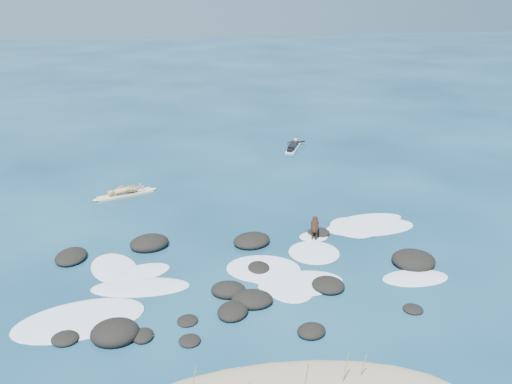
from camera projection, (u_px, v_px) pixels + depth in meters
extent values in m
plane|color=#0A2642|center=(240.00, 257.00, 20.18)|extent=(160.00, 160.00, 0.00)
cylinder|color=olive|center=(363.00, 367.00, 13.76)|extent=(0.14, 0.05, 0.71)
cylinder|color=olive|center=(345.00, 369.00, 13.50)|extent=(0.17, 0.10, 0.94)
cylinder|color=olive|center=(193.00, 383.00, 13.02)|extent=(0.17, 0.10, 0.98)
ellipsoid|color=black|center=(143.00, 336.00, 15.66)|extent=(0.70, 0.80, 0.25)
ellipsoid|color=black|center=(252.00, 299.00, 17.33)|extent=(1.44, 1.25, 0.43)
ellipsoid|color=black|center=(328.00, 285.00, 18.16)|extent=(1.33, 1.37, 0.37)
ellipsoid|color=black|center=(252.00, 241.00, 21.17)|extent=(1.85, 1.76, 0.46)
ellipsoid|color=black|center=(228.00, 290.00, 17.85)|extent=(1.30, 1.19, 0.45)
ellipsoid|color=black|center=(65.00, 338.00, 15.54)|extent=(0.95, 0.94, 0.25)
ellipsoid|color=black|center=(190.00, 341.00, 15.48)|extent=(0.76, 0.77, 0.19)
ellipsoid|color=black|center=(233.00, 311.00, 16.76)|extent=(1.27, 1.37, 0.36)
ellipsoid|color=black|center=(319.00, 233.00, 21.99)|extent=(1.11, 1.13, 0.22)
ellipsoid|color=black|center=(413.00, 260.00, 19.66)|extent=(1.68, 1.64, 0.56)
ellipsoid|color=black|center=(188.00, 321.00, 16.39)|extent=(0.82, 0.85, 0.16)
ellipsoid|color=black|center=(149.00, 243.00, 20.92)|extent=(1.75, 1.60, 0.56)
ellipsoid|color=black|center=(311.00, 331.00, 15.83)|extent=(1.06, 1.01, 0.34)
ellipsoid|color=black|center=(413.00, 309.00, 16.95)|extent=(0.81, 0.83, 0.17)
ellipsoid|color=black|center=(71.00, 257.00, 20.01)|extent=(1.35, 1.58, 0.38)
ellipsoid|color=black|center=(259.00, 268.00, 19.32)|extent=(0.75, 0.94, 0.23)
ellipsoid|color=black|center=(115.00, 333.00, 15.65)|extent=(1.48, 1.38, 0.59)
ellipsoid|color=white|center=(114.00, 268.00, 19.39)|extent=(2.20, 2.75, 0.12)
ellipsoid|color=white|center=(140.00, 287.00, 18.20)|extent=(3.25, 1.47, 0.12)
ellipsoid|color=white|center=(415.00, 278.00, 18.77)|extent=(2.26, 1.17, 0.12)
ellipsoid|color=white|center=(271.00, 274.00, 18.99)|extent=(2.86, 2.28, 0.12)
ellipsoid|color=white|center=(370.00, 227.00, 22.58)|extent=(3.68, 1.82, 0.12)
ellipsoid|color=white|center=(301.00, 284.00, 18.43)|extent=(2.89, 1.77, 0.12)
ellipsoid|color=white|center=(288.00, 285.00, 18.33)|extent=(1.79, 2.39, 0.12)
ellipsoid|color=white|center=(353.00, 227.00, 22.54)|extent=(2.20, 2.44, 0.12)
ellipsoid|color=white|center=(372.00, 219.00, 23.34)|extent=(2.66, 1.22, 0.12)
ellipsoid|color=white|center=(138.00, 273.00, 19.06)|extent=(2.46, 1.81, 0.12)
ellipsoid|color=white|center=(263.00, 269.00, 19.37)|extent=(3.01, 2.63, 0.12)
ellipsoid|color=white|center=(79.00, 320.00, 16.48)|extent=(4.20, 2.97, 0.12)
ellipsoid|color=white|center=(314.00, 253.00, 20.50)|extent=(2.11, 2.18, 0.12)
ellipsoid|color=white|center=(314.00, 237.00, 21.73)|extent=(1.10, 0.90, 0.12)
cube|color=beige|center=(125.00, 194.00, 25.86)|extent=(2.52, 1.42, 0.08)
ellipsoid|color=beige|center=(151.00, 189.00, 26.47)|extent=(0.57, 0.45, 0.09)
ellipsoid|color=beige|center=(98.00, 200.00, 25.26)|extent=(0.57, 0.45, 0.09)
imported|color=tan|center=(124.00, 177.00, 25.56)|extent=(0.58, 0.70, 1.63)
cube|color=white|center=(293.00, 148.00, 32.82)|extent=(1.32, 2.20, 0.08)
ellipsoid|color=white|center=(297.00, 143.00, 33.81)|extent=(0.43, 0.54, 0.08)
cube|color=black|center=(293.00, 146.00, 32.77)|extent=(0.90, 1.38, 0.22)
sphere|color=tan|center=(296.00, 140.00, 33.43)|extent=(0.30, 0.30, 0.23)
cylinder|color=black|center=(291.00, 141.00, 33.67)|extent=(0.55, 0.09, 0.25)
cylinder|color=black|center=(301.00, 142.00, 33.54)|extent=(0.44, 0.46, 0.25)
cube|color=black|center=(291.00, 150.00, 32.11)|extent=(0.53, 0.63, 0.14)
cylinder|color=black|center=(315.00, 226.00, 21.46)|extent=(0.44, 0.65, 0.29)
sphere|color=black|center=(315.00, 223.00, 21.71)|extent=(0.37, 0.37, 0.30)
sphere|color=black|center=(315.00, 229.00, 21.21)|extent=(0.34, 0.34, 0.27)
sphere|color=black|center=(315.00, 219.00, 21.84)|extent=(0.27, 0.27, 0.22)
cone|color=black|center=(315.00, 218.00, 21.96)|extent=(0.15, 0.16, 0.11)
cone|color=black|center=(314.00, 217.00, 21.80)|extent=(0.12, 0.10, 0.11)
cone|color=black|center=(317.00, 217.00, 21.79)|extent=(0.12, 0.10, 0.11)
cylinder|color=black|center=(313.00, 231.00, 21.77)|extent=(0.09, 0.09, 0.39)
cylinder|color=black|center=(317.00, 231.00, 21.76)|extent=(0.09, 0.09, 0.39)
cylinder|color=black|center=(312.00, 236.00, 21.39)|extent=(0.09, 0.09, 0.39)
cylinder|color=black|center=(316.00, 236.00, 21.38)|extent=(0.09, 0.09, 0.39)
cylinder|color=black|center=(315.00, 229.00, 21.07)|extent=(0.13, 0.29, 0.17)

